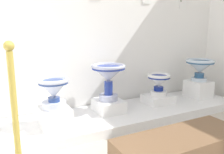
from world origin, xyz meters
TOP-DOWN VIEW (x-y plane):
  - wall_back at (2.06, 2.65)m, footprint 4.31×0.06m
  - display_platform at (2.06, 2.19)m, footprint 3.64×0.82m
  - plinth_block_tall_cobalt at (1.32, 2.13)m, footprint 0.30×0.37m
  - antique_toilet_tall_cobalt at (1.32, 2.13)m, footprint 0.32×0.32m
  - plinth_block_squat_floral at (2.03, 2.27)m, footprint 0.33×0.38m
  - antique_toilet_squat_floral at (2.03, 2.27)m, footprint 0.42×0.42m
  - plinth_block_rightmost at (2.80, 2.25)m, footprint 0.40×0.31m
  - antique_toilet_rightmost at (2.80, 2.25)m, footprint 0.33×0.33m
  - plinth_block_broad_patterned at (3.53, 2.21)m, footprint 0.30×0.34m
  - antique_toilet_broad_patterned at (3.53, 2.21)m, footprint 0.42×0.42m
  - info_placard_fifth at (3.50, 2.61)m, footprint 0.13×0.01m
  - stanchion_post_near_left at (0.88, 1.28)m, footprint 0.24×0.24m

SIDE VIEW (x-z plane):
  - display_platform at x=2.06m, z-range 0.00..0.11m
  - plinth_block_rightmost at x=2.80m, z-range 0.11..0.22m
  - plinth_block_squat_floral at x=2.03m, z-range 0.11..0.26m
  - plinth_block_tall_cobalt at x=1.32m, z-range 0.11..0.31m
  - plinth_block_broad_patterned at x=3.53m, z-range 0.11..0.36m
  - stanchion_post_near_left at x=0.88m, z-range -0.19..0.86m
  - antique_toilet_rightmost at x=2.80m, z-range 0.27..0.57m
  - antique_toilet_tall_cobalt at x=1.32m, z-range 0.35..0.67m
  - antique_toilet_broad_patterned at x=3.53m, z-range 0.42..0.75m
  - antique_toilet_squat_floral at x=2.03m, z-range 0.36..0.81m
  - wall_back at x=2.06m, z-range 0.00..2.91m
  - info_placard_fifth at x=3.50m, z-range 1.44..1.59m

